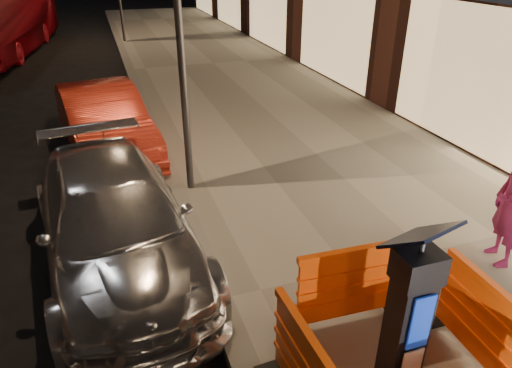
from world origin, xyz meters
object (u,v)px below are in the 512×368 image
object	(u,v)px
parking_kiosk	(408,318)
bus_doubledecker	(10,52)
barrier_bldgside	(484,326)
car_silver	(122,263)
barrier_back	(350,286)
car_red	(109,152)

from	to	relation	value
parking_kiosk	bus_doubledecker	bearing A→B (deg)	106.02
bus_doubledecker	barrier_bldgside	bearing A→B (deg)	-63.42
parking_kiosk	car_silver	world-z (taller)	parking_kiosk
barrier_back	car_silver	xyz separation A→B (m)	(-2.36, 2.14, -0.65)
parking_kiosk	barrier_bldgside	bearing A→B (deg)	-0.56
barrier_back	bus_doubledecker	size ratio (longest dim) A/B	0.13
barrier_back	car_red	size ratio (longest dim) A/B	0.30
barrier_back	car_red	world-z (taller)	barrier_back
parking_kiosk	barrier_bldgside	distance (m)	1.03
barrier_bldgside	car_silver	xyz separation A→B (m)	(-3.31, 3.09, -0.65)
bus_doubledecker	car_silver	bearing A→B (deg)	-70.68
car_silver	car_red	size ratio (longest dim) A/B	1.09
barrier_bldgside	parking_kiosk	bearing A→B (deg)	91.44
car_red	bus_doubledecker	world-z (taller)	bus_doubledecker
parking_kiosk	car_silver	distance (m)	4.03
car_red	parking_kiosk	bearing A→B (deg)	-80.60
parking_kiosk	bus_doubledecker	world-z (taller)	parking_kiosk
barrier_bldgside	car_red	xyz separation A→B (m)	(-3.29, 7.19, -0.65)
car_silver	car_red	world-z (taller)	car_red
barrier_back	car_silver	distance (m)	3.25
barrier_back	bus_doubledecker	distance (m)	19.44
car_red	bus_doubledecker	size ratio (longest dim) A/B	0.42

